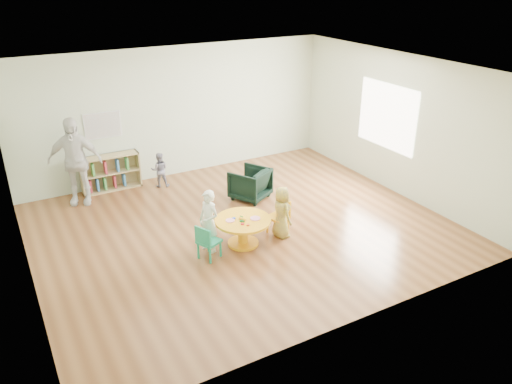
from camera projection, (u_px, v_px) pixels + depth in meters
room at (242, 126)px, 8.16m from camera, size 7.10×7.00×2.80m
activity_table at (243, 227)px, 8.29m from camera, size 0.94×0.94×0.51m
kid_chair_left at (207, 241)px, 7.87m from camera, size 0.42×0.42×0.59m
kid_chair_right at (280, 215)px, 8.68m from camera, size 0.40×0.40×0.60m
bookshelf at (110, 173)px, 10.34m from camera, size 1.20×0.30×0.75m
alphabet_poster at (103, 125)px, 10.04m from camera, size 0.74×0.01×0.54m
armchair at (250, 184)px, 9.95m from camera, size 0.92×0.93×0.63m
child_left at (209, 221)px, 8.02m from camera, size 0.37×0.45×1.06m
child_right at (282, 212)px, 8.48m from camera, size 0.30×0.45×0.92m
toddler at (160, 170)px, 10.46m from camera, size 0.44×0.39×0.75m
adult_caretaker at (75, 161)px, 9.54m from camera, size 1.10×0.78×1.74m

